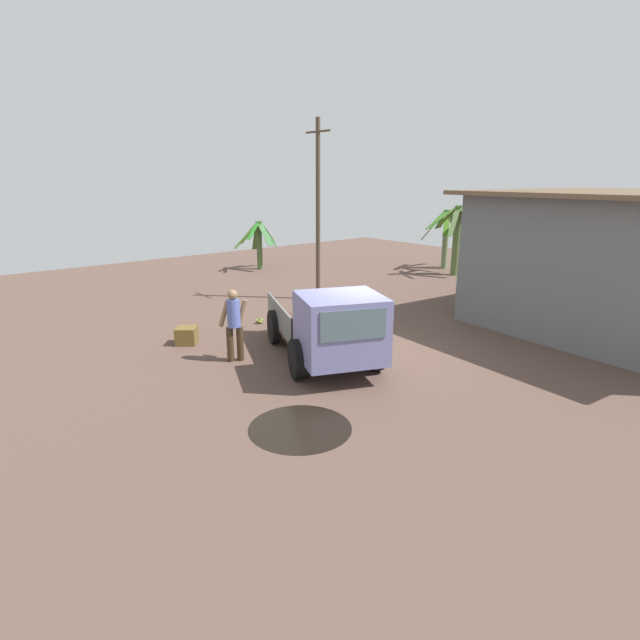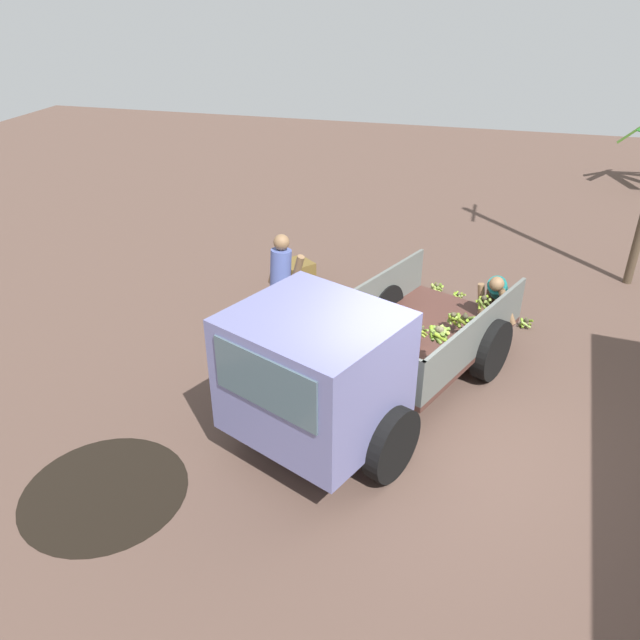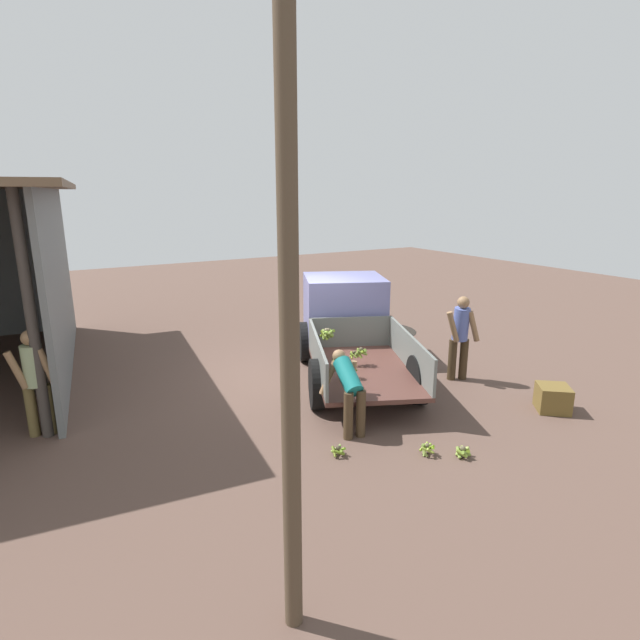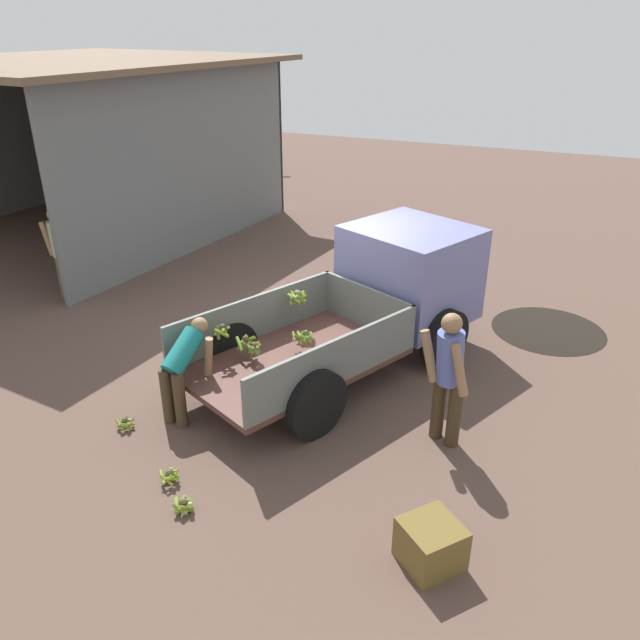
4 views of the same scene
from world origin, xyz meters
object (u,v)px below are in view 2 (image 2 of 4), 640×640
(banana_bunch_on_ground_0, at_px, (437,287))
(banana_bunch_on_ground_1, at_px, (526,322))
(person_worker_loading, at_px, (497,298))
(wooden_crate_0, at_px, (297,273))
(person_foreground_visitor, at_px, (281,283))
(cargo_truck, at_px, (340,365))
(banana_bunch_on_ground_2, at_px, (458,296))

(banana_bunch_on_ground_0, distance_m, banana_bunch_on_ground_1, 1.78)
(person_worker_loading, relative_size, banana_bunch_on_ground_0, 4.98)
(person_worker_loading, relative_size, wooden_crate_0, 2.42)
(banana_bunch_on_ground_1, height_order, wooden_crate_0, wooden_crate_0)
(banana_bunch_on_ground_1, bearing_deg, person_foreground_visitor, -69.99)
(person_foreground_visitor, relative_size, wooden_crate_0, 3.34)
(person_foreground_visitor, distance_m, banana_bunch_on_ground_0, 3.26)
(banana_bunch_on_ground_1, xyz_separation_m, wooden_crate_0, (-0.56, -4.03, 0.13))
(cargo_truck, xyz_separation_m, wooden_crate_0, (-3.89, -1.72, -0.76))
(banana_bunch_on_ground_2, bearing_deg, banana_bunch_on_ground_1, 60.88)
(person_worker_loading, relative_size, banana_bunch_on_ground_1, 5.53)
(person_foreground_visitor, height_order, banana_bunch_on_ground_2, person_foreground_visitor)
(cargo_truck, height_order, banana_bunch_on_ground_1, cargo_truck)
(banana_bunch_on_ground_2, bearing_deg, wooden_crate_0, -88.67)
(banana_bunch_on_ground_0, xyz_separation_m, banana_bunch_on_ground_2, (0.30, 0.40, 0.01))
(wooden_crate_0, bearing_deg, person_worker_loading, 72.02)
(person_foreground_visitor, height_order, banana_bunch_on_ground_1, person_foreground_visitor)
(cargo_truck, bearing_deg, person_foreground_visitor, -121.53)
(person_worker_loading, bearing_deg, person_foreground_visitor, -68.99)
(person_worker_loading, height_order, wooden_crate_0, person_worker_loading)
(person_worker_loading, distance_m, wooden_crate_0, 3.71)
(wooden_crate_0, bearing_deg, banana_bunch_on_ground_2, 91.33)
(person_worker_loading, bearing_deg, banana_bunch_on_ground_0, -139.68)
(person_worker_loading, height_order, banana_bunch_on_ground_0, person_worker_loading)
(banana_bunch_on_ground_2, distance_m, wooden_crate_0, 2.92)
(banana_bunch_on_ground_1, xyz_separation_m, banana_bunch_on_ground_2, (-0.62, -1.12, 0.02))
(wooden_crate_0, bearing_deg, banana_bunch_on_ground_1, 82.15)
(person_foreground_visitor, relative_size, person_worker_loading, 1.38)
(banana_bunch_on_ground_0, bearing_deg, person_worker_loading, 32.97)
(person_foreground_visitor, height_order, person_worker_loading, person_foreground_visitor)
(banana_bunch_on_ground_0, relative_size, banana_bunch_on_ground_2, 1.02)
(person_foreground_visitor, bearing_deg, person_worker_loading, -53.03)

